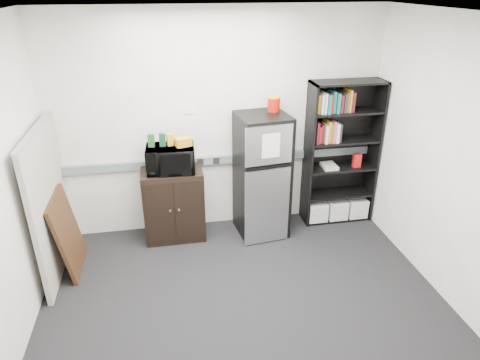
{
  "coord_description": "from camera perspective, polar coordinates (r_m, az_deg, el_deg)",
  "views": [
    {
      "loc": [
        -0.66,
        -3.16,
        2.93
      ],
      "look_at": [
        0.1,
        0.9,
        0.99
      ],
      "focal_mm": 32.0,
      "sensor_mm": 36.0,
      "label": 1
    }
  ],
  "objects": [
    {
      "name": "ceiling",
      "position": [
        3.24,
        1.32,
        21.06
      ],
      "size": [
        4.0,
        3.5,
        0.02
      ],
      "primitive_type": "cube",
      "color": "white",
      "rests_on": "wall_back"
    },
    {
      "name": "snack_box_c",
      "position": [
        4.97,
        -9.31,
        5.32
      ],
      "size": [
        0.08,
        0.07,
        0.14
      ],
      "primitive_type": "cube",
      "rotation": [
        0.0,
        0.0,
        0.27
      ],
      "color": "gold",
      "rests_on": "microwave"
    },
    {
      "name": "wall_right",
      "position": [
        4.43,
        27.38,
        1.28
      ],
      "size": [
        0.02,
        3.5,
        2.7
      ],
      "primitive_type": "cube",
      "color": "silver",
      "rests_on": "floor"
    },
    {
      "name": "snack_box_a",
      "position": [
        4.97,
        -11.78,
        5.18
      ],
      "size": [
        0.08,
        0.06,
        0.15
      ],
      "primitive_type": "cube",
      "rotation": [
        0.0,
        0.0,
        -0.13
      ],
      "color": "#17511C",
      "rests_on": "microwave"
    },
    {
      "name": "floor",
      "position": [
        4.36,
        0.95,
        -17.07
      ],
      "size": [
        4.0,
        4.0,
        0.0
      ],
      "primitive_type": "plane",
      "color": "black",
      "rests_on": "ground"
    },
    {
      "name": "refrigerator",
      "position": [
        5.19,
        2.94,
        0.5
      ],
      "size": [
        0.64,
        0.67,
        1.54
      ],
      "rotation": [
        0.0,
        0.0,
        0.12
      ],
      "color": "black",
      "rests_on": "floor"
    },
    {
      "name": "wall_back",
      "position": [
        5.2,
        -2.82,
        7.44
      ],
      "size": [
        4.0,
        0.02,
        2.7
      ],
      "primitive_type": "cube",
      "color": "silver",
      "rests_on": "floor"
    },
    {
      "name": "wall_note",
      "position": [
        5.1,
        -6.8,
        9.29
      ],
      "size": [
        0.14,
        0.0,
        0.1
      ],
      "primitive_type": "cube",
      "color": "white",
      "rests_on": "wall_back"
    },
    {
      "name": "cabinet",
      "position": [
        5.28,
        -8.81,
        -3.19
      ],
      "size": [
        0.72,
        0.48,
        0.9
      ],
      "color": "black",
      "rests_on": "floor"
    },
    {
      "name": "coffee_can",
      "position": [
        5.05,
        4.53,
        10.21
      ],
      "size": [
        0.15,
        0.15,
        0.2
      ],
      "color": "#A31607",
      "rests_on": "refrigerator"
    },
    {
      "name": "snack_box_b",
      "position": [
        4.96,
        -10.32,
        5.3
      ],
      "size": [
        0.07,
        0.05,
        0.15
      ],
      "primitive_type": "cube",
      "rotation": [
        0.0,
        0.0,
        0.04
      ],
      "color": "#0C3723",
      "rests_on": "microwave"
    },
    {
      "name": "cubicle_partition",
      "position": [
        4.9,
        -24.09,
        -2.85
      ],
      "size": [
        0.06,
        1.3,
        1.62
      ],
      "color": "#A19C8F",
      "rests_on": "floor"
    },
    {
      "name": "electrical_raceway",
      "position": [
        5.33,
        -2.67,
        2.73
      ],
      "size": [
        3.92,
        0.05,
        0.1
      ],
      "primitive_type": "cube",
      "color": "slate",
      "rests_on": "wall_back"
    },
    {
      "name": "microwave",
      "position": [
        5.01,
        -9.25,
        2.79
      ],
      "size": [
        0.57,
        0.4,
        0.3
      ],
      "primitive_type": "imported",
      "rotation": [
        0.0,
        0.0,
        -0.05
      ],
      "color": "black",
      "rests_on": "cabinet"
    },
    {
      "name": "bookshelf",
      "position": [
        5.59,
        13.3,
        3.29
      ],
      "size": [
        0.9,
        0.34,
        1.85
      ],
      "color": "black",
      "rests_on": "floor"
    },
    {
      "name": "framed_poster",
      "position": [
        5.01,
        -21.96,
        -6.58
      ],
      "size": [
        0.19,
        0.7,
        0.89
      ],
      "rotation": [
        0.0,
        -0.16,
        0.0
      ],
      "color": "black",
      "rests_on": "floor"
    },
    {
      "name": "snack_bag",
      "position": [
        4.93,
        -7.55,
        5.04
      ],
      "size": [
        0.2,
        0.15,
        0.1
      ],
      "primitive_type": "cube",
      "rotation": [
        0.0,
        0.0,
        0.29
      ],
      "color": "orange",
      "rests_on": "microwave"
    }
  ]
}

